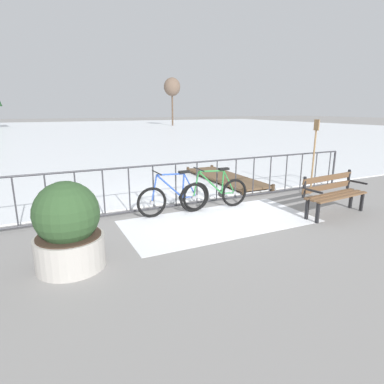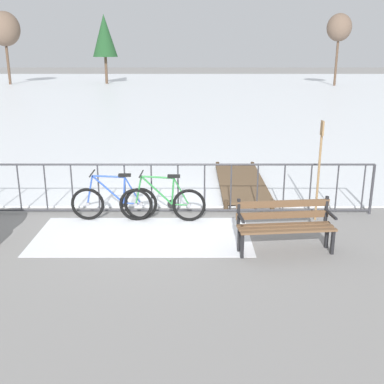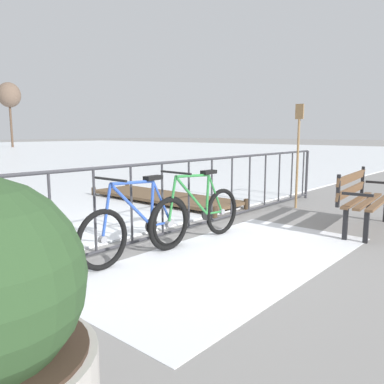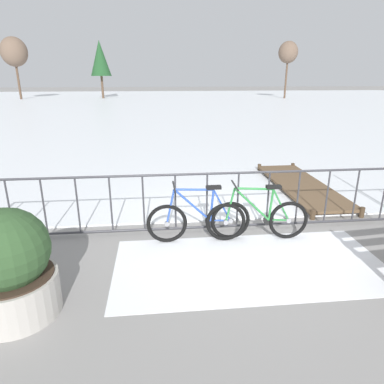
% 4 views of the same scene
% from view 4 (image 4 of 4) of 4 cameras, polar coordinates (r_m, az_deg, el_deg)
% --- Properties ---
extents(ground_plane, '(160.00, 160.00, 0.00)m').
position_cam_4_polar(ground_plane, '(6.20, 7.38, -6.20)').
color(ground_plane, gray).
extents(frozen_pond, '(80.00, 56.00, 0.03)m').
position_cam_4_polar(frozen_pond, '(33.99, -3.82, 14.42)').
color(frozen_pond, white).
rests_on(frozen_pond, ground).
extents(snow_patch, '(3.91, 1.88, 0.01)m').
position_cam_4_polar(snow_patch, '(5.16, 9.63, -11.79)').
color(snow_patch, white).
rests_on(snow_patch, ground).
extents(railing_fence, '(9.06, 0.06, 1.07)m').
position_cam_4_polar(railing_fence, '(5.99, 7.61, -1.35)').
color(railing_fence, '#38383D').
rests_on(railing_fence, ground).
extents(bicycle_near_railing, '(1.71, 0.52, 0.97)m').
position_cam_4_polar(bicycle_near_railing, '(5.76, 10.85, -4.43)').
color(bicycle_near_railing, black).
rests_on(bicycle_near_railing, ground).
extents(bicycle_second, '(1.71, 0.52, 0.97)m').
position_cam_4_polar(bicycle_second, '(5.62, 1.21, -4.66)').
color(bicycle_second, black).
rests_on(bicycle_second, ground).
extents(planter_with_shrub, '(0.98, 0.98, 1.28)m').
position_cam_4_polar(planter_with_shrub, '(4.37, -28.04, -10.93)').
color(planter_with_shrub, '#ADA8A0').
rests_on(planter_with_shrub, ground).
extents(wooden_dock, '(1.10, 3.61, 0.20)m').
position_cam_4_polar(wooden_dock, '(8.62, 17.63, 1.14)').
color(wooden_dock, brown).
rests_on(wooden_dock, ground).
extents(tree_far_west, '(2.34, 2.34, 6.40)m').
position_cam_4_polar(tree_far_west, '(43.61, -15.03, 20.65)').
color(tree_far_west, brown).
rests_on(tree_far_west, ground).
extents(tree_west_mid, '(2.18, 2.18, 6.30)m').
position_cam_4_polar(tree_west_mid, '(43.52, 15.70, 21.41)').
color(tree_west_mid, brown).
rests_on(tree_west_mid, ground).
extents(tree_centre, '(2.83, 2.83, 6.61)m').
position_cam_4_polar(tree_centre, '(44.94, -27.49, 19.95)').
color(tree_centre, brown).
rests_on(tree_centre, ground).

